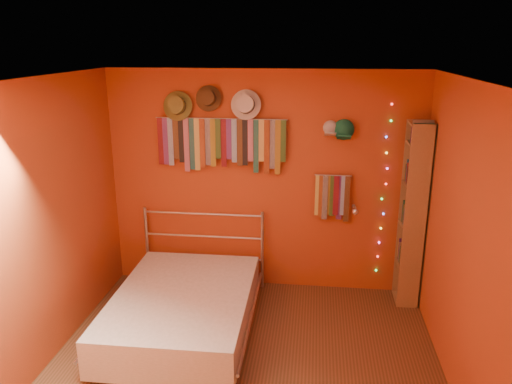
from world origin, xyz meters
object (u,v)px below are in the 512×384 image
at_px(tie_rack, 221,142).
at_px(bookshelf, 417,214).
at_px(reading_lamp, 355,211).
at_px(bed, 183,309).

xyz_separation_m(tie_rack, bookshelf, (2.12, -0.15, -0.70)).
bearing_deg(reading_lamp, bed, -153.62).
xyz_separation_m(reading_lamp, bookshelf, (0.64, 0.01, -0.02)).
relative_size(tie_rack, reading_lamp, 4.79).
height_order(tie_rack, reading_lamp, tie_rack).
height_order(reading_lamp, bed, reading_lamp).
relative_size(tie_rack, bed, 0.75).
height_order(tie_rack, bookshelf, bookshelf).
relative_size(bookshelf, bed, 1.03).
distance_m(reading_lamp, bed, 2.07).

